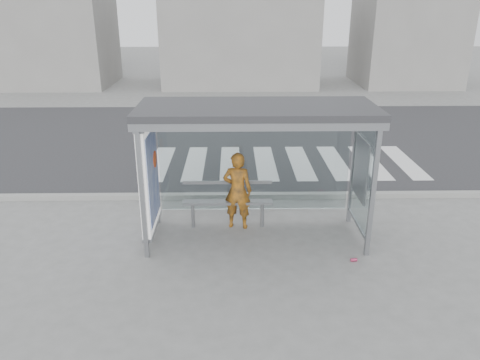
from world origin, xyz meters
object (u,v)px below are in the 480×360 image
Objects in this scene: bench at (227,202)px; soda_can at (354,260)px; person at (237,191)px; bus_shelter at (236,139)px.

soda_can is (2.26, -1.43, -0.52)m from bench.
soda_can is at bearing -32.38° from bench.
bench is at bearing 3.37° from person.
bench is at bearing 147.62° from soda_can.
soda_can is at bearing -25.52° from bus_shelter.
bench is (-0.17, 0.44, -1.43)m from bus_shelter.
person is at bearing -6.64° from bench.
bus_shelter is at bearing 154.48° from soda_can.
bus_shelter is 2.66× the size of person.
soda_can is (2.06, -1.41, -0.77)m from person.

